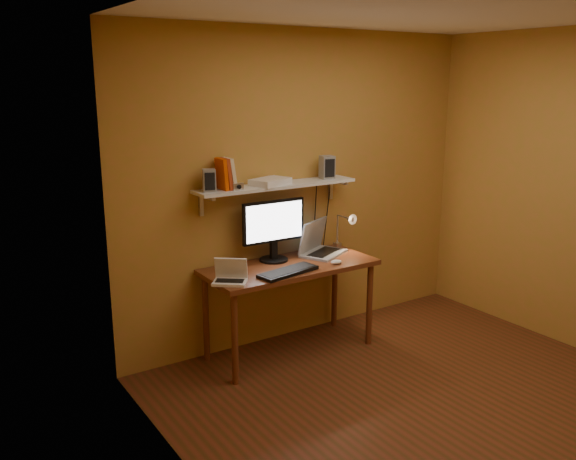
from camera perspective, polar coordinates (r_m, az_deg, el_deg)
room at (r=4.01m, az=14.58°, el=0.63°), size 3.44×3.24×2.64m
desk at (r=4.90m, az=0.20°, el=-4.21°), size 1.40×0.60×0.75m
wall_shelf at (r=4.89m, az=-1.05°, el=4.14°), size 1.40×0.25×0.21m
monitor at (r=4.91m, az=-1.36°, el=0.26°), size 0.55×0.24×0.50m
laptop at (r=5.16m, az=2.89°, el=-1.42°), size 0.47×0.42×0.29m
netbook at (r=4.46m, az=-5.42°, el=-4.28°), size 0.29×0.28×0.18m
keyboard at (r=4.65m, az=0.01°, el=-3.93°), size 0.52×0.26×0.03m
mouse at (r=4.90m, az=4.54°, el=-2.99°), size 0.11×0.08×0.03m
desk_lamp at (r=5.29m, az=5.42°, el=0.42°), size 0.09×0.23×0.38m
speaker_left at (r=4.58m, az=-7.39°, el=4.63°), size 0.12×0.12×0.17m
speaker_right at (r=5.14m, az=3.67°, el=5.88°), size 0.13×0.13×0.19m
books at (r=4.65m, az=-5.85°, el=5.26°), size 0.13×0.16×0.24m
shelf_camera at (r=4.62m, az=-4.70°, el=4.07°), size 0.09×0.04×0.05m
router at (r=4.84m, az=-1.68°, el=4.55°), size 0.36×0.29×0.05m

